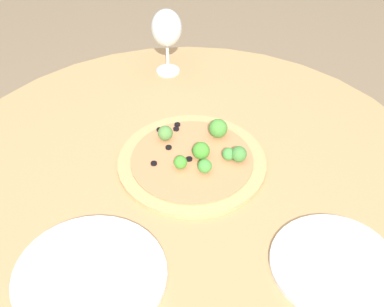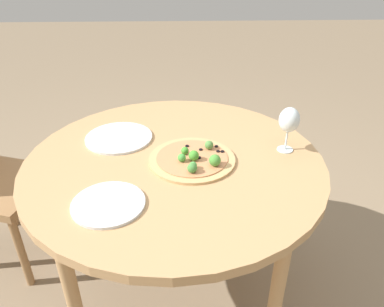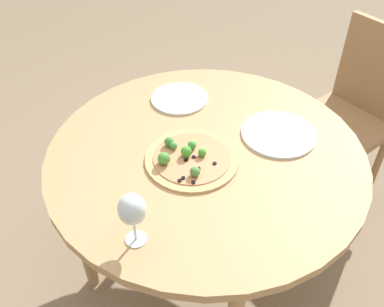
% 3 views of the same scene
% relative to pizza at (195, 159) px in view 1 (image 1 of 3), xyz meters
% --- Properties ---
extents(dining_table, '(1.13, 1.13, 0.70)m').
position_rel_pizza_xyz_m(dining_table, '(0.02, 0.07, -0.07)').
color(dining_table, tan).
rests_on(dining_table, ground_plane).
extents(pizza, '(0.32, 0.32, 0.06)m').
position_rel_pizza_xyz_m(pizza, '(0.00, 0.00, 0.00)').
color(pizza, tan).
rests_on(pizza, dining_table).
extents(wine_glass, '(0.08, 0.08, 0.18)m').
position_rel_pizza_xyz_m(wine_glass, '(0.07, -0.36, 0.12)').
color(wine_glass, silver).
rests_on(wine_glass, dining_table).
extents(plate_near, '(0.23, 0.23, 0.01)m').
position_rel_pizza_xyz_m(plate_near, '(-0.25, 0.28, -0.01)').
color(plate_near, silver).
rests_on(plate_near, dining_table).
extents(plate_far, '(0.27, 0.27, 0.01)m').
position_rel_pizza_xyz_m(plate_far, '(0.18, 0.30, -0.01)').
color(plate_far, silver).
rests_on(plate_far, dining_table).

